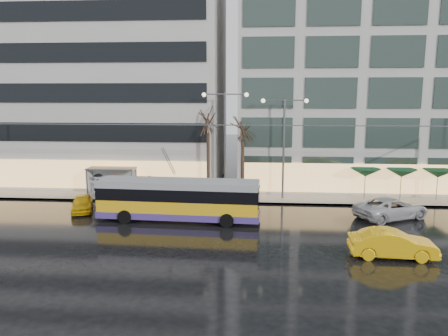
# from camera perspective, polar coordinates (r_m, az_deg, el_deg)

# --- Properties ---
(ground) EXTENTS (140.00, 140.00, 0.00)m
(ground) POSITION_cam_1_polar(r_m,az_deg,el_deg) (28.34, -5.57, -9.13)
(ground) COLOR black
(ground) RESTS_ON ground
(sidewalk) EXTENTS (80.00, 10.00, 0.15)m
(sidewalk) POSITION_cam_1_polar(r_m,az_deg,el_deg) (41.49, 0.47, -2.85)
(sidewalk) COLOR gray
(sidewalk) RESTS_ON ground
(kerb) EXTENTS (80.00, 0.10, 0.15)m
(kerb) POSITION_cam_1_polar(r_m,az_deg,el_deg) (36.69, -0.06, -4.54)
(kerb) COLOR slate
(kerb) RESTS_ON ground
(building_left) EXTENTS (34.00, 14.00, 22.00)m
(building_left) POSITION_cam_1_polar(r_m,az_deg,el_deg) (49.93, -20.62, 11.48)
(building_left) COLOR #AAA7A2
(building_left) RESTS_ON sidewalk
(building_right) EXTENTS (32.00, 14.00, 25.00)m
(building_right) POSITION_cam_1_polar(r_m,az_deg,el_deg) (47.70, 22.37, 13.28)
(building_right) COLOR #AAA7A2
(building_right) RESTS_ON sidewalk
(trolleybus) EXTENTS (11.75, 4.81, 5.40)m
(trolleybus) POSITION_cam_1_polar(r_m,az_deg,el_deg) (31.76, -5.95, -4.30)
(trolleybus) COLOR gold
(trolleybus) RESTS_ON ground
(catenary) EXTENTS (42.24, 5.12, 7.00)m
(catenary) POSITION_cam_1_polar(r_m,az_deg,el_deg) (34.88, -1.84, 1.70)
(catenary) COLOR #595B60
(catenary) RESTS_ON ground
(bus_shelter) EXTENTS (4.20, 1.60, 2.51)m
(bus_shelter) POSITION_cam_1_polar(r_m,az_deg,el_deg) (39.98, -14.88, -0.91)
(bus_shelter) COLOR #595B60
(bus_shelter) RESTS_ON sidewalk
(street_lamp_near) EXTENTS (3.96, 0.36, 9.03)m
(street_lamp_near) POSITION_cam_1_polar(r_m,az_deg,el_deg) (37.42, 0.15, 4.94)
(street_lamp_near) COLOR #595B60
(street_lamp_near) RESTS_ON sidewalk
(street_lamp_far) EXTENTS (3.96, 0.36, 8.53)m
(street_lamp_far) POSITION_cam_1_polar(r_m,az_deg,el_deg) (37.42, 7.83, 4.42)
(street_lamp_far) COLOR #595B60
(street_lamp_far) RESTS_ON sidewalk
(tree_a) EXTENTS (3.20, 3.20, 8.40)m
(tree_a) POSITION_cam_1_polar(r_m,az_deg,el_deg) (37.68, -2.12, 6.64)
(tree_a) COLOR black
(tree_a) RESTS_ON sidewalk
(tree_b) EXTENTS (3.20, 3.20, 7.70)m
(tree_b) POSITION_cam_1_polar(r_m,az_deg,el_deg) (37.71, 2.48, 5.59)
(tree_b) COLOR black
(tree_b) RESTS_ON sidewalk
(parasol_a) EXTENTS (2.50, 2.50, 2.65)m
(parasol_a) POSITION_cam_1_polar(r_m,az_deg,el_deg) (39.10, 17.99, -0.57)
(parasol_a) COLOR #595B60
(parasol_a) RESTS_ON sidewalk
(parasol_b) EXTENTS (2.50, 2.50, 2.65)m
(parasol_b) POSITION_cam_1_polar(r_m,az_deg,el_deg) (39.92, 22.18, -0.62)
(parasol_b) COLOR #595B60
(parasol_b) RESTS_ON sidewalk
(parasol_c) EXTENTS (2.50, 2.50, 2.65)m
(parasol_c) POSITION_cam_1_polar(r_m,az_deg,el_deg) (40.94, 26.18, -0.66)
(parasol_c) COLOR #595B60
(parasol_c) RESTS_ON sidewalk
(taxi_a) EXTENTS (2.64, 4.06, 1.29)m
(taxi_a) POSITION_cam_1_polar(r_m,az_deg,el_deg) (35.95, -18.05, -4.41)
(taxi_a) COLOR #E0AD0B
(taxi_a) RESTS_ON ground
(taxi_b) EXTENTS (4.84, 1.87, 1.57)m
(taxi_b) POSITION_cam_1_polar(r_m,az_deg,el_deg) (26.65, 21.15, -9.23)
(taxi_b) COLOR yellow
(taxi_b) RESTS_ON ground
(sedan_silver) EXTENTS (6.18, 4.82, 1.56)m
(sedan_silver) POSITION_cam_1_polar(r_m,az_deg,el_deg) (34.56, 21.02, -4.91)
(sedan_silver) COLOR silver
(sedan_silver) RESTS_ON ground
(pedestrian_a) EXTENTS (1.07, 1.09, 2.19)m
(pedestrian_a) POSITION_cam_1_polar(r_m,az_deg,el_deg) (38.59, -14.27, -1.87)
(pedestrian_a) COLOR black
(pedestrian_a) RESTS_ON sidewalk
(pedestrian_b) EXTENTS (1.07, 0.94, 1.84)m
(pedestrian_b) POSITION_cam_1_polar(r_m,az_deg,el_deg) (39.01, -9.78, -2.32)
(pedestrian_b) COLOR black
(pedestrian_b) RESTS_ON sidewalk
(pedestrian_c) EXTENTS (1.17, 1.02, 2.11)m
(pedestrian_c) POSITION_cam_1_polar(r_m,az_deg,el_deg) (39.53, -16.07, -2.12)
(pedestrian_c) COLOR black
(pedestrian_c) RESTS_ON sidewalk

